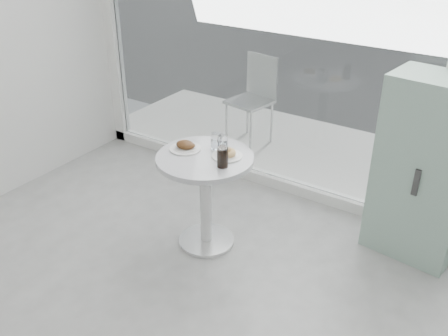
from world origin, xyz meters
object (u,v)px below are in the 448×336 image
Objects in this scene: mint_cabinet at (425,170)px; water_tumbler_b at (222,143)px; plate_fritter at (186,146)px; plate_donut at (227,154)px; patio_chair at (255,94)px; main_table at (205,182)px; water_tumbler_a at (216,142)px; cola_glass at (223,157)px.

mint_cabinet is 11.53× the size of water_tumbler_b.
water_tumbler_b is at bearing -146.46° from mint_cabinet.
plate_fritter is 1.05× the size of plate_donut.
patio_chair is at bearing 103.90° from plate_fritter.
main_table is at bearing -3.21° from plate_fritter.
plate_donut is 0.16m from water_tumbler_a.
main_table is 0.55× the size of mint_cabinet.
water_tumbler_a is at bearing -162.97° from water_tumbler_b.
patio_chair is at bearing 112.35° from water_tumbler_b.
water_tumbler_b reaches higher than plate_donut.
patio_chair is at bearing 113.87° from cola_glass.
patio_chair is (-1.99, 0.97, -0.11)m from mint_cabinet.
patio_chair reaches higher than water_tumbler_b.
water_tumbler_b is (0.05, 0.01, -0.00)m from water_tumbler_a.
water_tumbler_a is 0.85× the size of cola_glass.
water_tumbler_a is (-0.14, 0.06, 0.04)m from plate_donut.
cola_glass is at bearing -46.81° from water_tumbler_a.
mint_cabinet is 5.93× the size of plate_fritter.
plate_donut is at bearing -142.06° from mint_cabinet.
water_tumbler_a reaches higher than plate_fritter.
plate_fritter is at bearing -167.18° from plate_donut.
cola_glass is (0.20, -0.06, 0.29)m from main_table.
main_table is 1.89m from patio_chair.
plate_fritter is at bearing -145.43° from mint_cabinet.
plate_donut is (0.76, -1.70, 0.20)m from patio_chair.
water_tumbler_b is at bearing -57.51° from patio_chair.
cola_glass is (0.15, -0.22, 0.02)m from water_tumbler_b.
main_table is 0.31m from water_tumbler_a.
patio_chair reaches higher than water_tumbler_a.
water_tumbler_b is 0.80× the size of cola_glass.
mint_cabinet is 6.20× the size of plate_donut.
plate_donut is at bearing -40.13° from water_tumbler_b.
water_tumbler_b reaches higher than plate_fritter.
plate_donut is 1.48× the size of cola_glass.
cola_glass reaches higher than water_tumbler_a.
patio_chair is at bearing 161.01° from mint_cabinet.
water_tumbler_a reaches higher than main_table.
plate_fritter is at bearing -65.96° from patio_chair.
water_tumbler_a is at bearing 36.65° from plate_fritter.
mint_cabinet is at bearing 26.28° from water_tumbler_a.
plate_fritter is at bearing -143.35° from water_tumbler_a.
plate_fritter is at bearing 168.84° from cola_glass.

